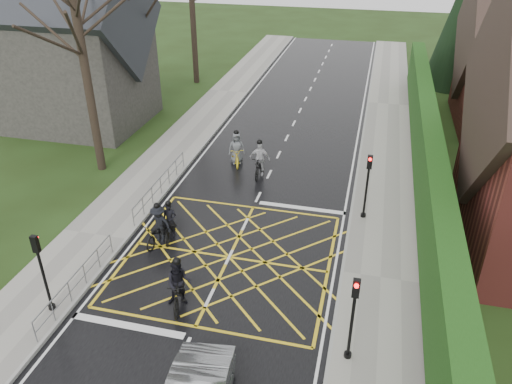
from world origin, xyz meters
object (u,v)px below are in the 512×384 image
at_px(cyclist_rear, 170,226).
at_px(cyclist_lead, 236,152).
at_px(cyclist_back, 179,287).
at_px(cyclist_front, 259,162).
at_px(cyclist_mid, 159,228).

bearing_deg(cyclist_rear, cyclist_lead, 70.38).
bearing_deg(cyclist_back, cyclist_front, 74.62).
xyz_separation_m(cyclist_rear, cyclist_back, (1.94, -3.82, 0.18)).
bearing_deg(cyclist_rear, cyclist_back, -76.79).
xyz_separation_m(cyclist_rear, cyclist_lead, (0.80, 7.61, 0.10)).
height_order(cyclist_rear, cyclist_mid, cyclist_mid).
xyz_separation_m(cyclist_back, cyclist_lead, (-1.14, 11.44, -0.08)).
height_order(cyclist_rear, cyclist_front, cyclist_front).
relative_size(cyclist_back, cyclist_front, 1.02).
height_order(cyclist_rear, cyclist_lead, cyclist_lead).
bearing_deg(cyclist_back, cyclist_lead, 82.60).
relative_size(cyclist_back, cyclist_mid, 1.05).
bearing_deg(cyclist_mid, cyclist_front, 74.45).
xyz_separation_m(cyclist_rear, cyclist_front, (2.35, 6.54, 0.17)).
bearing_deg(cyclist_front, cyclist_rear, -111.79).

